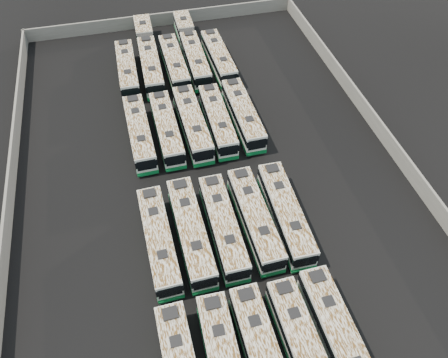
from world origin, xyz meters
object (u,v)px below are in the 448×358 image
bus_front_far_right (339,338)px  bus_midfront_far_right (285,214)px  bus_front_right (304,350)px  bus_midback_far_left (140,133)px  bus_back_far_left (128,70)px  bus_midfront_left (191,232)px  bus_midfront_center (223,226)px  bus_back_far_right (219,58)px  bus_midback_right (218,120)px  bus_midback_left (167,129)px  bus_back_right (191,49)px  bus_midfront_right (255,218)px  bus_midfront_far_left (159,240)px  bus_midback_far_right (243,115)px  bus_midback_center (193,124)px  bus_back_left (148,54)px  bus_back_center (174,64)px

bus_front_far_right → bus_midfront_far_right: size_ratio=1.00×
bus_front_right → bus_midback_far_left: 31.48m
bus_midback_far_left → bus_back_far_left: size_ratio=1.01×
bus_midfront_left → bus_midfront_center: bus_midfront_left is taller
bus_midfront_center → bus_back_far_right: (6.75, 29.75, -0.01)m
bus_midfront_left → bus_midback_right: 17.30m
bus_midback_left → bus_back_right: bearing=68.4°
bus_midfront_right → bus_midfront_far_right: bus_midfront_far_right is taller
bus_back_far_right → bus_back_right: bearing=133.3°
bus_midfront_far_left → bus_midback_left: bus_midback_left is taller
bus_midfront_center → bus_midfront_right: bearing=3.0°
bus_midback_far_right → bus_front_far_right: bearing=-90.6°
bus_back_far_right → bus_midback_center: bearing=-117.6°
bus_back_left → bus_back_center: bus_back_left is taller
bus_front_far_right → bus_midfront_left: 16.86m
bus_midfront_left → bus_back_center: bus_midfront_left is taller
bus_midback_right → bus_back_center: bus_back_center is taller
bus_midback_far_left → bus_midback_right: bus_midback_far_left is taller
bus_midfront_right → bus_midback_left: bearing=111.5°
bus_midback_center → bus_midfront_right: bearing=-79.5°
bus_back_left → bus_midfront_center: bearing=-83.1°
bus_midfront_far_right → bus_midback_left: size_ratio=1.02×
bus_midfront_center → bus_back_far_right: bearing=77.2°
bus_front_right → bus_midfront_left: (-6.72, 13.82, 0.05)m
bus_midback_far_right → bus_back_center: 15.02m
bus_midfront_far_right → bus_back_right: 33.40m
bus_front_right → bus_midfront_far_right: (3.25, 13.70, 0.03)m
bus_midback_center → bus_back_far_right: bus_midback_center is taller
bus_midfront_far_left → bus_back_center: (6.68, 29.95, 0.02)m
bus_midfront_left → bus_midback_center: size_ratio=0.99×
bus_back_far_left → bus_midback_right: bearing=-53.3°
bus_back_far_left → bus_back_far_right: size_ratio=1.00×
bus_midback_right → bus_back_far_right: 14.08m
bus_midback_center → bus_midback_far_right: (6.63, 0.17, -0.04)m
bus_midfront_far_right → bus_midback_left: (-9.89, 16.09, -0.04)m
bus_midfront_center → bus_midback_far_left: size_ratio=0.99×
bus_midback_right → bus_midback_far_right: bearing=4.8°
bus_midfront_right → bus_midfront_far_right: (3.27, -0.20, 0.02)m
bus_front_right → bus_midfront_center: (-3.43, 13.71, -0.01)m
bus_midback_left → bus_back_far_left: 14.31m
bus_midfront_far_right → bus_back_far_left: bus_midfront_far_right is taller
bus_midfront_left → bus_midback_far_right: bearing=57.3°
bus_back_far_left → bus_front_far_right: bearing=-72.0°
bus_midfront_far_left → bus_midfront_left: 3.28m
bus_midfront_left → bus_midfront_right: bearing=-0.5°
bus_front_far_right → bus_midback_left: 31.19m
bus_back_center → bus_back_far_left: bearing=178.3°
bus_midback_center → bus_back_right: (3.25, 17.03, -0.06)m
bus_back_right → bus_front_right: bearing=-89.2°
bus_midfront_center → bus_back_left: bearing=95.6°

